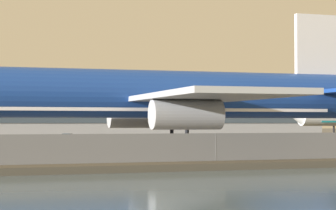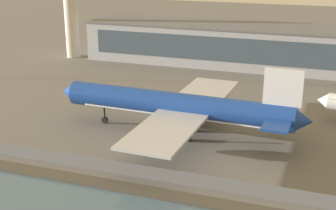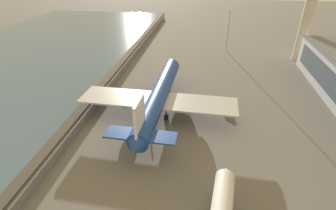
% 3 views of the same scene
% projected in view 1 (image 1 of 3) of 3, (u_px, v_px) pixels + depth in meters
% --- Properties ---
extents(ground_plane, '(500.00, 500.00, 0.00)m').
position_uv_depth(ground_plane, '(155.00, 155.00, 66.64)').
color(ground_plane, '#66635E').
extents(shoreline_seawall, '(320.00, 3.00, 0.50)m').
position_uv_depth(shoreline_seawall, '(240.00, 165.00, 47.24)').
color(shoreline_seawall, '#474238').
rests_on(shoreline_seawall, ground).
extents(perimeter_fence, '(280.00, 0.10, 2.48)m').
position_uv_depth(perimeter_fence, '(216.00, 149.00, 51.52)').
color(perimeter_fence, slate).
rests_on(perimeter_fence, ground).
extents(cargo_jet_blue, '(55.69, 47.59, 16.33)m').
position_uv_depth(cargo_jet_blue, '(156.00, 96.00, 72.27)').
color(cargo_jet_blue, '#193D93').
rests_on(cargo_jet_blue, ground).
extents(baggage_tug, '(3.57, 2.76, 1.80)m').
position_uv_depth(baggage_tug, '(70.00, 141.00, 89.99)').
color(baggage_tug, yellow).
rests_on(baggage_tug, ground).
extents(terminal_building, '(107.75, 22.39, 13.34)m').
position_uv_depth(terminal_building, '(67.00, 106.00, 135.02)').
color(terminal_building, '#9EA3AD').
rests_on(terminal_building, ground).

